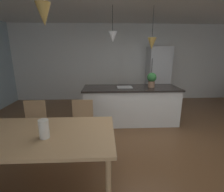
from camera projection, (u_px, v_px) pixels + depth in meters
The scene contains 12 objects.
ground_plane at pixel (144, 144), 3.16m from camera, with size 10.00×8.40×0.04m, color brown.
wall_back_kitchen at pixel (125, 63), 5.97m from camera, with size 10.00×0.12×2.70m, color silver.
dining_table at pixel (37, 138), 2.00m from camera, with size 1.92×1.03×0.74m.
chair_far_left at pixel (34, 124), 2.89m from camera, with size 0.40×0.40×0.87m.
chair_far_right at pixel (82, 123), 2.93m from camera, with size 0.41×0.41×0.87m.
kitchen_island at pixel (130, 104), 4.03m from camera, with size 2.30×0.82×0.91m.
refrigerator at pixel (158, 75), 5.73m from camera, with size 0.74×0.67×1.93m.
pendant_over_table at pixel (44, 14), 1.78m from camera, with size 0.17×0.17×0.71m.
pendant_over_island_main at pixel (113, 37), 3.61m from camera, with size 0.19×0.19×0.77m.
pendant_over_island_aux at pixel (152, 44), 3.68m from camera, with size 0.20×0.20×0.92m.
potted_plant_on_island at pixel (152, 79), 3.89m from camera, with size 0.22×0.22×0.35m.
vase_on_dining_table at pixel (44, 129), 1.86m from camera, with size 0.11×0.11×0.22m.
Camera 1 is at (-0.76, -2.79, 1.69)m, focal length 25.92 mm.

